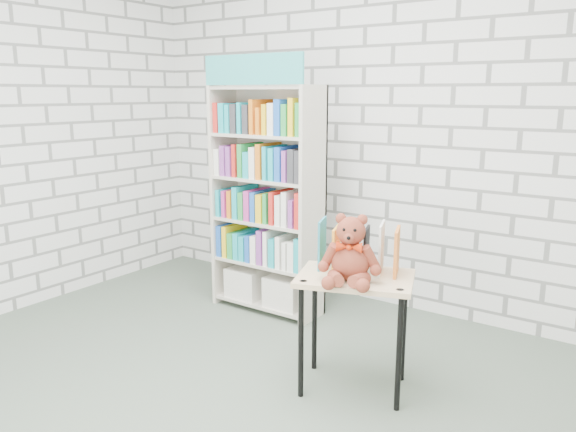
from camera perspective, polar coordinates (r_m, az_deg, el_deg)
The scene contains 6 objects.
ground at distance 3.10m, azimuth -7.40°, elevation -19.52°, with size 4.50×4.50×0.00m, color #4B594B.
room_shell at distance 2.64m, azimuth -8.51°, elevation 15.51°, with size 4.52×4.02×2.81m.
bookshelf at distance 4.18m, azimuth -2.13°, elevation 1.78°, with size 0.85×0.33×1.90m.
display_table at distance 3.11m, azimuth 6.81°, elevation -7.68°, with size 0.72×0.61×0.66m.
table_books at distance 3.14m, azimuth 7.19°, elevation -3.27°, with size 0.47×0.32×0.26m.
teddy_bear at distance 2.95m, azimuth 6.31°, elevation -3.97°, with size 0.33×0.32×0.36m.
Camera 1 is at (1.80, -1.93, 1.63)m, focal length 35.00 mm.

